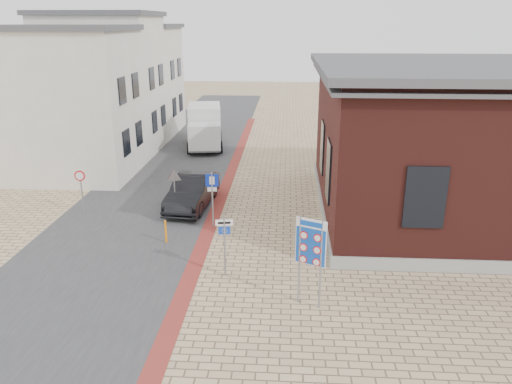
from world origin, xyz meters
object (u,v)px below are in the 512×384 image
(sedan, at_px, (192,191))
(bollard, at_px, (166,232))
(essen_sign, at_px, (225,237))
(parking_sign, at_px, (212,190))
(border_sign, at_px, (311,244))
(box_truck, at_px, (205,127))

(sedan, distance_m, bollard, 4.25)
(essen_sign, relative_size, parking_sign, 0.89)
(border_sign, height_order, bollard, border_sign)
(box_truck, xyz_separation_m, bollard, (1.02, -16.15, -1.00))
(sedan, height_order, essen_sign, essen_sign)
(box_truck, xyz_separation_m, essen_sign, (3.72, -18.65, -0.03))
(sedan, xyz_separation_m, parking_sign, (1.36, -2.53, 0.93))
(box_truck, relative_size, bollard, 5.98)
(essen_sign, height_order, bollard, essen_sign)
(sedan, bearing_deg, border_sign, -52.96)
(sedan, relative_size, border_sign, 1.60)
(border_sign, distance_m, parking_sign, 7.17)
(border_sign, relative_size, essen_sign, 1.31)
(border_sign, distance_m, bollard, 7.21)
(box_truck, relative_size, border_sign, 1.98)
(essen_sign, relative_size, bollard, 2.31)
(box_truck, relative_size, essen_sign, 2.59)
(sedan, height_order, parking_sign, parking_sign)
(parking_sign, height_order, bollard, parking_sign)
(sedan, relative_size, bollard, 4.82)
(essen_sign, height_order, parking_sign, parking_sign)
(sedan, distance_m, essen_sign, 7.17)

